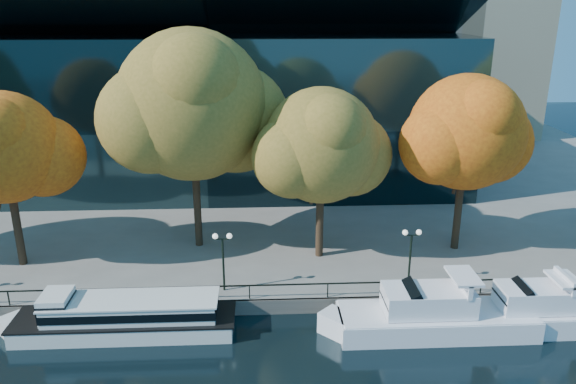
{
  "coord_description": "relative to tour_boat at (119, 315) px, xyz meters",
  "views": [
    {
      "loc": [
        0.85,
        -28.54,
        19.01
      ],
      "look_at": [
        2.69,
        8.0,
        6.55
      ],
      "focal_mm": 35.0,
      "sensor_mm": 36.0,
      "label": 1
    }
  ],
  "objects": [
    {
      "name": "ground",
      "position": [
        7.8,
        -1.37,
        -1.16
      ],
      "size": [
        160.0,
        160.0,
        0.0
      ],
      "primitive_type": "plane",
      "color": "black",
      "rests_on": "ground"
    },
    {
      "name": "promenade",
      "position": [
        7.8,
        35.01,
        -0.66
      ],
      "size": [
        90.0,
        67.08,
        1.0
      ],
      "color": "slate",
      "rests_on": "ground"
    },
    {
      "name": "railing",
      "position": [
        7.8,
        1.88,
        0.78
      ],
      "size": [
        88.2,
        0.08,
        0.99
      ],
      "color": "black",
      "rests_on": "promenade"
    },
    {
      "name": "convention_building",
      "position": [
        3.8,
        30.42,
        7.35
      ],
      "size": [
        50.0,
        24.57,
        21.43
      ],
      "color": "black",
      "rests_on": "ground"
    },
    {
      "name": "tour_boat",
      "position": [
        0.0,
        0.0,
        0.0
      ],
      "size": [
        14.37,
        3.2,
        2.73
      ],
      "color": "silver",
      "rests_on": "ground"
    },
    {
      "name": "cruiser_near",
      "position": [
        18.54,
        -0.88,
        0.02
      ],
      "size": [
        13.06,
        3.36,
        3.78
      ],
      "color": "white",
      "rests_on": "ground"
    },
    {
      "name": "cruiser_far",
      "position": [
        25.07,
        -0.76,
        -0.02
      ],
      "size": [
        10.99,
        3.05,
        3.59
      ],
      "color": "white",
      "rests_on": "ground"
    },
    {
      "name": "tree_1",
      "position": [
        -8.5,
        7.76,
        8.34
      ],
      "size": [
        9.54,
        7.82,
        12.48
      ],
      "color": "black",
      "rests_on": "promenade"
    },
    {
      "name": "tree_2",
      "position": [
        3.98,
        10.44,
        10.56
      ],
      "size": [
        13.66,
        11.2,
        16.41
      ],
      "color": "black",
      "rests_on": "promenade"
    },
    {
      "name": "tree_3",
      "position": [
        13.07,
        8.08,
        8.12
      ],
      "size": [
        10.22,
        8.38,
        12.54
      ],
      "color": "black",
      "rests_on": "promenade"
    },
    {
      "name": "tree_4",
      "position": [
        23.64,
        8.91,
        8.74
      ],
      "size": [
        10.48,
        8.6,
        13.28
      ],
      "color": "black",
      "rests_on": "promenade"
    },
    {
      "name": "lamp_1",
      "position": [
        6.12,
        3.13,
        2.82
      ],
      "size": [
        1.26,
        0.36,
        4.03
      ],
      "color": "black",
      "rests_on": "promenade"
    },
    {
      "name": "lamp_2",
      "position": [
        18.36,
        3.13,
        2.82
      ],
      "size": [
        1.26,
        0.36,
        4.03
      ],
      "color": "black",
      "rests_on": "promenade"
    }
  ]
}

